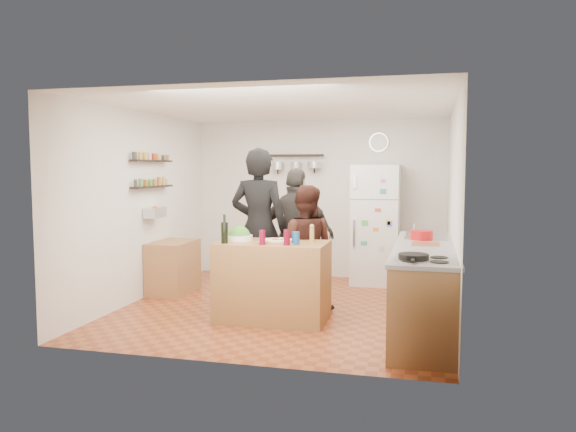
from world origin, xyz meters
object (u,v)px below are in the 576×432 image
(person_center, at_px, (305,248))
(person_back, at_px, (297,234))
(pepper_mill, at_px, (312,236))
(salad_bowl, at_px, (239,238))
(wall_clock, at_px, (379,142))
(side_table, at_px, (173,267))
(red_bowl, at_px, (422,235))
(skillet, at_px, (413,257))
(prep_island, at_px, (273,281))
(salt_canister, at_px, (296,238))
(person_left, at_px, (259,228))
(fridge, at_px, (376,225))
(counter_run, at_px, (425,288))
(wine_bottle, at_px, (225,233))

(person_center, bearing_deg, person_back, -70.32)
(pepper_mill, bearing_deg, salad_bowl, 180.00)
(wall_clock, bearing_deg, person_back, -120.06)
(pepper_mill, distance_m, side_table, 2.47)
(red_bowl, bearing_deg, skillet, -91.94)
(salad_bowl, distance_m, skillet, 2.24)
(prep_island, relative_size, salt_canister, 8.83)
(salt_canister, xyz_separation_m, person_left, (-0.64, 0.70, 0.02))
(side_table, bearing_deg, fridge, 26.57)
(counter_run, height_order, red_bowl, red_bowl)
(red_bowl, bearing_deg, person_back, 162.06)
(pepper_mill, bearing_deg, person_left, 146.31)
(person_back, bearing_deg, skillet, 136.29)
(person_left, distance_m, wall_clock, 2.73)
(prep_island, bearing_deg, salad_bowl, 173.21)
(person_center, distance_m, person_back, 0.63)
(person_center, distance_m, skillet, 1.97)
(pepper_mill, distance_m, person_left, 0.95)
(wall_clock, bearing_deg, fridge, -90.00)
(salt_canister, height_order, fridge, fridge)
(salad_bowl, distance_m, counter_run, 2.18)
(counter_run, relative_size, red_bowl, 9.91)
(wall_clock, bearing_deg, pepper_mill, -100.76)
(prep_island, height_order, fridge, fridge)
(person_left, bearing_deg, skillet, 143.61)
(salad_bowl, height_order, person_left, person_left)
(red_bowl, relative_size, fridge, 0.15)
(skillet, distance_m, red_bowl, 1.48)
(person_center, height_order, person_back, person_back)
(person_back, bearing_deg, salad_bowl, 74.91)
(salt_canister, bearing_deg, salad_bowl, 166.72)
(red_bowl, bearing_deg, wine_bottle, -159.95)
(person_back, height_order, skillet, person_back)
(wine_bottle, bearing_deg, person_center, 44.21)
(wall_clock, relative_size, side_table, 0.37)
(salad_bowl, height_order, skillet, same)
(salad_bowl, height_order, red_bowl, red_bowl)
(person_back, bearing_deg, salt_canister, 110.82)
(pepper_mill, xyz_separation_m, fridge, (0.50, 2.31, -0.09))
(person_left, xyz_separation_m, counter_run, (2.04, -0.51, -0.55))
(person_back, distance_m, red_bowl, 1.71)
(salad_bowl, relative_size, person_center, 0.20)
(person_center, distance_m, red_bowl, 1.41)
(pepper_mill, bearing_deg, person_back, 112.17)
(salt_canister, xyz_separation_m, wall_clock, (0.65, 2.81, 1.17))
(wine_bottle, height_order, fridge, fridge)
(fridge, bearing_deg, side_table, -153.43)
(salt_canister, height_order, person_back, person_back)
(person_back, xyz_separation_m, wall_clock, (0.93, 1.60, 1.27))
(wine_bottle, bearing_deg, wall_clock, 63.50)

